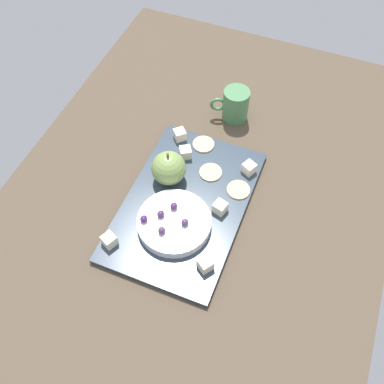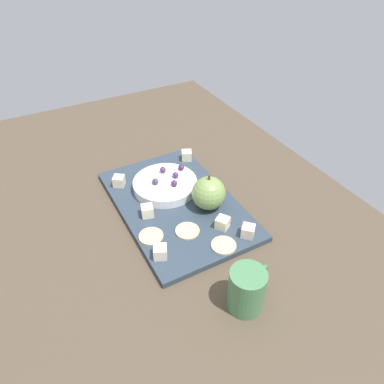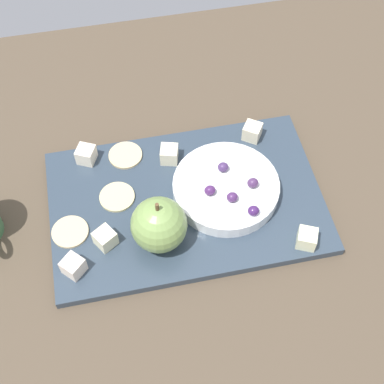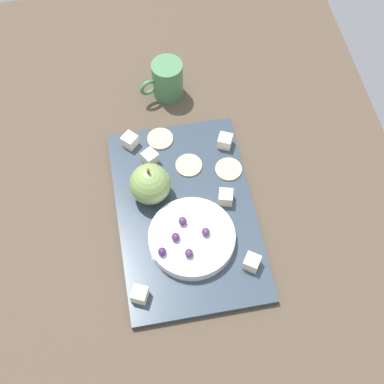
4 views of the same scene
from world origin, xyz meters
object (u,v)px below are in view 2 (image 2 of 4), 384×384
object	(u,v)px
cheese_cube_0	(187,155)
cracker_0	(224,245)
apple_whole	(209,193)
cracker_2	(187,231)
platter	(176,204)
grape_0	(181,167)
grape_2	(174,183)
grape_4	(155,181)
cheese_cube_1	(248,231)
serving_dish	(165,185)
grape_1	(175,175)
cheese_cube_4	(119,181)
cracker_1	(151,236)
cheese_cube_3	(222,223)
cup	(247,289)
cheese_cube_2	(147,211)
cheese_cube_5	(160,252)
grape_3	(163,170)

from	to	relation	value
cheese_cube_0	cracker_0	world-z (taller)	cheese_cube_0
apple_whole	cracker_2	bearing A→B (deg)	-58.24
cracker_0	platter	bearing A→B (deg)	-172.53
grape_0	grape_2	bearing A→B (deg)	-41.17
apple_whole	cracker_2	size ratio (longest dim) A/B	1.48
grape_2	grape_4	distance (cm)	4.60
cheese_cube_1	cracker_2	bearing A→B (deg)	-123.77
serving_dish	grape_0	world-z (taller)	grape_0
cracker_0	grape_1	size ratio (longest dim) A/B	3.19
cheese_cube_1	grape_2	bearing A→B (deg)	-160.53
cheese_cube_4	cracker_1	distance (cm)	20.19
grape_1	cheese_cube_3	bearing A→B (deg)	6.29
cheese_cube_1	grape_0	size ratio (longest dim) A/B	1.59
cracker_1	apple_whole	bearing A→B (deg)	100.11
cheese_cube_0	cup	distance (cm)	46.14
cheese_cube_3	grape_2	size ratio (longest dim) A/B	1.59
serving_dish	grape_1	world-z (taller)	grape_1
cheese_cube_2	cheese_cube_5	distance (cm)	12.67
serving_dish	cracker_0	bearing A→B (deg)	5.60
cup	serving_dish	bearing A→B (deg)	178.08
cheese_cube_3	cup	bearing A→B (deg)	-19.41
cheese_cube_3	grape_4	world-z (taller)	grape_4
cup	cheese_cube_4	bearing A→B (deg)	-168.92
serving_dish	cheese_cube_1	distance (cm)	24.39
cracker_2	cracker_0	bearing A→B (deg)	32.13
serving_dish	grape_1	size ratio (longest dim) A/B	9.58
cheese_cube_0	cheese_cube_1	world-z (taller)	same
cheese_cube_2	grape_4	size ratio (longest dim) A/B	1.59
cheese_cube_0	cheese_cube_1	distance (cm)	31.85
serving_dish	cracker_0	xyz separation A→B (cm)	(23.06, 2.26, -0.90)
cheese_cube_1	cheese_cube_5	bearing A→B (deg)	-100.65
cheese_cube_0	grape_2	bearing A→B (deg)	-39.22
grape_0	grape_1	bearing A→B (deg)	-49.81
cheese_cube_1	cheese_cube_2	distance (cm)	22.56
apple_whole	grape_4	distance (cm)	13.76
cheese_cube_1	grape_1	size ratio (longest dim) A/B	1.59
serving_dish	cheese_cube_4	xyz separation A→B (cm)	(-6.57, -9.48, 0.20)
cheese_cube_3	grape_3	xyz separation A→B (cm)	(-21.89, -3.80, 1.64)
serving_dish	apple_whole	bearing A→B (deg)	28.38
cheese_cube_4	cracker_0	world-z (taller)	cheese_cube_4
cracker_0	cheese_cube_5	bearing A→B (deg)	-106.21
cheese_cube_5	grape_0	distance (cm)	27.10
apple_whole	cheese_cube_2	size ratio (longest dim) A/B	2.98
cheese_cube_3	cheese_cube_4	bearing A→B (deg)	-149.86
cheese_cube_3	cup	world-z (taller)	cup
cracker_2	serving_dish	bearing A→B (deg)	171.83
serving_dish	cheese_cube_5	world-z (taller)	cheese_cube_5
cheese_cube_1	cracker_0	bearing A→B (deg)	-88.67
serving_dish	cracker_1	xyz separation A→B (cm)	(13.59, -9.71, -0.90)
cracker_2	grape_2	distance (cm)	13.85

